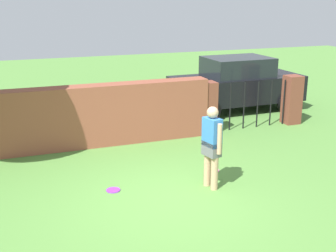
{
  "coord_description": "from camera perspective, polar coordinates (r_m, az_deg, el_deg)",
  "views": [
    {
      "loc": [
        -2.55,
        -6.9,
        3.61
      ],
      "look_at": [
        0.49,
        1.33,
        1.0
      ],
      "focal_mm": 47.36,
      "sensor_mm": 36.0,
      "label": 1
    }
  ],
  "objects": [
    {
      "name": "ground_plane",
      "position": [
        8.2,
        0.01,
        -9.57
      ],
      "size": [
        40.0,
        40.0,
        0.0
      ],
      "primitive_type": "plane",
      "color": "#568C3D"
    },
    {
      "name": "brick_wall",
      "position": [
        10.88,
        -14.01,
        0.86
      ],
      "size": [
        7.65,
        0.5,
        1.52
      ],
      "primitive_type": "cube",
      "color": "brown",
      "rests_on": "ground"
    },
    {
      "name": "person",
      "position": [
        8.44,
        5.65,
        -2.27
      ],
      "size": [
        0.29,
        0.53,
        1.62
      ],
      "rotation": [
        0.0,
        0.0,
        1.79
      ],
      "color": "tan",
      "rests_on": "ground"
    },
    {
      "name": "fence_gate",
      "position": [
        12.56,
        10.62,
        2.86
      ],
      "size": [
        3.14,
        0.44,
        1.4
      ],
      "color": "brown",
      "rests_on": "ground"
    },
    {
      "name": "car",
      "position": [
        14.4,
        8.83,
        5.35
      ],
      "size": [
        4.23,
        1.99,
        1.72
      ],
      "rotation": [
        0.0,
        0.0,
        3.16
      ],
      "color": "black",
      "rests_on": "ground"
    },
    {
      "name": "frisbee_purple",
      "position": [
        8.65,
        -7.06,
        -8.18
      ],
      "size": [
        0.27,
        0.27,
        0.02
      ],
      "primitive_type": "cylinder",
      "color": "purple",
      "rests_on": "ground"
    },
    {
      "name": "frisbee_pink",
      "position": [
        9.54,
        5.79,
        -5.71
      ],
      "size": [
        0.27,
        0.27,
        0.02
      ],
      "primitive_type": "cylinder",
      "color": "pink",
      "rests_on": "ground"
    }
  ]
}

